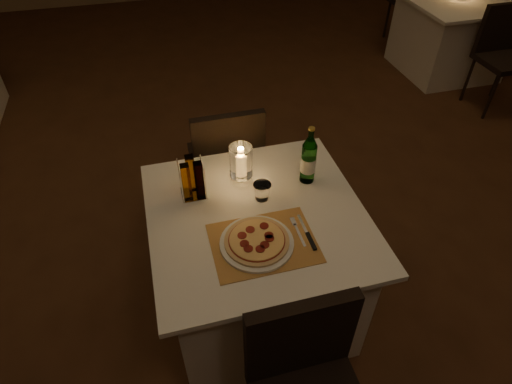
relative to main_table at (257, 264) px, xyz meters
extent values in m
cube|color=#4B2A18|center=(0.15, 0.50, -0.38)|extent=(8.00, 10.00, 0.02)
cube|color=white|center=(0.00, 0.00, -0.02)|extent=(0.88, 0.88, 0.71)
cube|color=white|center=(0.00, 0.00, 0.35)|extent=(1.00, 1.00, 0.03)
cube|color=black|center=(0.00, -0.62, 0.32)|extent=(0.42, 0.05, 0.42)
cube|color=black|center=(0.00, 0.80, 0.09)|extent=(0.42, 0.42, 0.05)
cube|color=black|center=(0.00, 0.61, 0.32)|extent=(0.42, 0.05, 0.42)
cylinder|color=black|center=(0.17, 0.97, -0.15)|extent=(0.03, 0.03, 0.44)
cylinder|color=black|center=(-0.17, 0.97, -0.15)|extent=(0.03, 0.03, 0.44)
cylinder|color=black|center=(0.17, 0.63, -0.15)|extent=(0.03, 0.03, 0.44)
cylinder|color=black|center=(-0.17, 0.63, -0.15)|extent=(0.03, 0.03, 0.44)
cube|color=#BB8341|center=(-0.02, -0.18, 0.37)|extent=(0.45, 0.34, 0.00)
cylinder|color=white|center=(-0.05, -0.18, 0.38)|extent=(0.32, 0.32, 0.01)
cylinder|color=#D8B77F|center=(-0.05, -0.18, 0.39)|extent=(0.28, 0.28, 0.01)
cylinder|color=maroon|center=(-0.05, -0.18, 0.40)|extent=(0.24, 0.24, 0.00)
cylinder|color=#EACC7F|center=(-0.05, -0.18, 0.40)|extent=(0.24, 0.24, 0.00)
cylinder|color=maroon|center=(0.01, -0.17, 0.40)|extent=(0.04, 0.04, 0.00)
cylinder|color=maroon|center=(0.00, -0.12, 0.40)|extent=(0.04, 0.04, 0.00)
cylinder|color=maroon|center=(-0.06, -0.12, 0.40)|extent=(0.04, 0.04, 0.00)
cylinder|color=maroon|center=(-0.11, -0.15, 0.40)|extent=(0.04, 0.04, 0.00)
cylinder|color=maroon|center=(-0.11, -0.19, 0.40)|extent=(0.04, 0.04, 0.00)
cylinder|color=maroon|center=(-0.10, -0.22, 0.40)|extent=(0.04, 0.04, 0.00)
cylinder|color=maroon|center=(-0.05, -0.24, 0.40)|extent=(0.04, 0.04, 0.00)
cylinder|color=maroon|center=(-0.03, -0.22, 0.40)|extent=(0.04, 0.04, 0.00)
cylinder|color=maroon|center=(0.00, -0.19, 0.40)|extent=(0.04, 0.04, 0.00)
cube|color=silver|center=(0.15, -0.18, 0.37)|extent=(0.01, 0.14, 0.00)
cube|color=silver|center=(0.15, -0.10, 0.37)|extent=(0.02, 0.05, 0.00)
cube|color=black|center=(0.18, -0.23, 0.38)|extent=(0.02, 0.10, 0.01)
cube|color=silver|center=(0.18, -0.12, 0.37)|extent=(0.01, 0.12, 0.00)
cylinder|color=#65AA5C|center=(0.31, 0.17, 0.47)|extent=(0.07, 0.07, 0.21)
cylinder|color=#65AA5C|center=(0.31, 0.17, 0.65)|extent=(0.03, 0.03, 0.04)
cylinder|color=gold|center=(0.31, 0.17, 0.67)|extent=(0.03, 0.03, 0.01)
cylinder|color=silver|center=(0.31, 0.17, 0.47)|extent=(0.07, 0.07, 0.08)
cylinder|color=white|center=(-0.02, 0.23, 0.37)|extent=(0.11, 0.11, 0.01)
cylinder|color=white|center=(-0.02, 0.23, 0.40)|extent=(0.02, 0.02, 0.04)
cylinder|color=white|center=(-0.02, 0.23, 0.50)|extent=(0.11, 0.11, 0.16)
cylinder|color=white|center=(-0.02, 0.23, 0.49)|extent=(0.03, 0.03, 0.12)
ellipsoid|color=orange|center=(-0.02, 0.23, 0.56)|extent=(0.02, 0.02, 0.03)
cube|color=white|center=(-0.26, 0.21, 0.37)|extent=(0.12, 0.12, 0.01)
cylinder|color=white|center=(-0.32, 0.16, 0.46)|extent=(0.01, 0.01, 0.18)
cylinder|color=white|center=(-0.21, 0.16, 0.46)|extent=(0.01, 0.01, 0.18)
cylinder|color=white|center=(-0.32, 0.27, 0.46)|extent=(0.01, 0.01, 0.18)
cylinder|color=white|center=(-0.21, 0.27, 0.46)|extent=(0.01, 0.01, 0.18)
cube|color=#BF8C33|center=(-0.29, 0.18, 0.47)|extent=(0.04, 0.04, 0.20)
cube|color=#3F1E14|center=(-0.23, 0.18, 0.47)|extent=(0.04, 0.04, 0.20)
cube|color=#BF8C33|center=(-0.26, 0.24, 0.47)|extent=(0.04, 0.04, 0.20)
cube|color=white|center=(2.71, 2.36, -0.02)|extent=(0.88, 0.88, 0.71)
cube|color=white|center=(2.71, 2.36, 0.35)|extent=(1.00, 1.00, 0.03)
cube|color=black|center=(2.71, 1.56, 0.09)|extent=(0.42, 0.42, 0.05)
cube|color=black|center=(2.71, 1.74, 0.32)|extent=(0.42, 0.05, 0.42)
cylinder|color=black|center=(2.54, 1.39, -0.15)|extent=(0.03, 0.03, 0.44)
cylinder|color=black|center=(2.54, 1.73, -0.15)|extent=(0.03, 0.03, 0.44)
cylinder|color=black|center=(2.88, 1.73, -0.15)|extent=(0.03, 0.03, 0.44)
cube|color=black|center=(2.71, 3.16, 0.09)|extent=(0.42, 0.42, 0.05)
cylinder|color=black|center=(2.88, 3.33, -0.15)|extent=(0.03, 0.03, 0.44)
cylinder|color=black|center=(2.54, 3.33, -0.15)|extent=(0.03, 0.03, 0.44)
cylinder|color=black|center=(2.88, 2.99, -0.15)|extent=(0.03, 0.03, 0.44)
cylinder|color=black|center=(2.54, 2.99, -0.15)|extent=(0.03, 0.03, 0.44)
camera|label=1|loc=(-0.37, -1.35, 1.77)|focal=30.00mm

